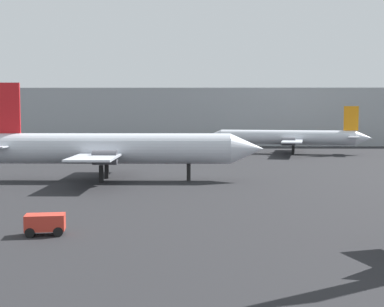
# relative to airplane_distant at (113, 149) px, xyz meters

# --- Properties ---
(airplane_distant) EXTENTS (32.36, 19.02, 10.66)m
(airplane_distant) POSITION_rel_airplane_distant_xyz_m (0.00, 0.00, 0.00)
(airplane_distant) COLOR silver
(airplane_distant) RESTS_ON ground_plane
(airplane_far_right) EXTENTS (28.56, 20.65, 8.30)m
(airplane_far_right) POSITION_rel_airplane_distant_xyz_m (24.92, 37.12, -0.63)
(airplane_far_right) COLOR silver
(airplane_far_right) RESTS_ON ground_plane
(baggage_cart) EXTENTS (2.57, 1.70, 1.30)m
(baggage_cart) POSITION_rel_airplane_distant_xyz_m (-0.09, -26.45, -2.74)
(baggage_cart) COLOR red
(baggage_cart) RESTS_ON ground_plane
(terminal_building) EXTENTS (85.33, 26.38, 12.26)m
(terminal_building) POSITION_rel_airplane_distant_xyz_m (14.06, 69.69, 2.63)
(terminal_building) COLOR #999EA3
(terminal_building) RESTS_ON ground_plane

